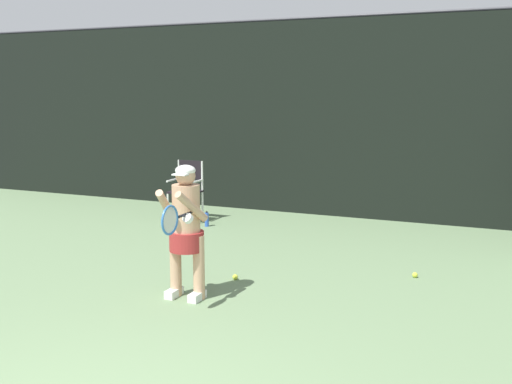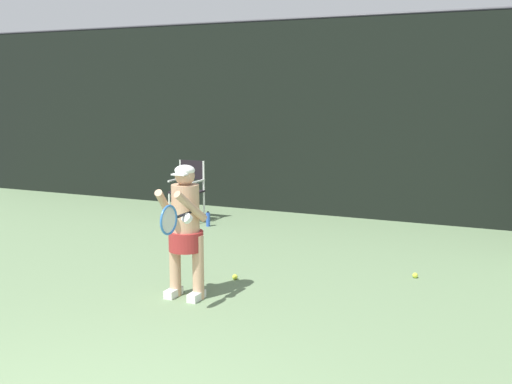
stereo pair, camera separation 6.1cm
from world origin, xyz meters
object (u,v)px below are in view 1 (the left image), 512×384
Objects in this scene: tennis_player at (186,226)px; tennis_racket at (171,220)px; water_bottle at (207,219)px; tennis_ball_loose at (415,275)px; umpire_chair at (187,187)px; tennis_ball_spare at (235,277)px.

tennis_racket is (0.15, -0.55, 0.19)m from tennis_player.
tennis_player is at bearing -65.50° from water_bottle.
tennis_racket is 8.85× the size of tennis_ball_loose.
tennis_ball_spare is at bearing -51.06° from umpire_chair.
water_bottle is at bearing 124.43° from tennis_ball_spare.
umpire_chair is 0.71× the size of tennis_player.
tennis_ball_spare is (0.22, 0.81, -0.80)m from tennis_player.
tennis_player reaches higher than tennis_ball_spare.
tennis_ball_loose is at bearing -23.38° from umpire_chair.
tennis_player is 2.51× the size of tennis_racket.
tennis_ball_loose and tennis_ball_spare have the same top height.
tennis_ball_loose is (2.25, 1.78, -0.80)m from tennis_player.
water_bottle is at bearing 157.31° from tennis_ball_loose.
water_bottle is 3.90× the size of tennis_ball_spare.
water_bottle is at bearing -27.94° from umpire_chair.
water_bottle is at bearing 127.36° from tennis_racket.
tennis_racket reaches higher than umpire_chair.
umpire_chair is 4.21m from tennis_player.
umpire_chair is 3.70m from tennis_ball_spare.
tennis_ball_spare is (-2.04, -0.97, 0.00)m from tennis_ball_loose.
tennis_player reaches higher than tennis_racket.
tennis_ball_loose is at bearing -22.69° from water_bottle.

